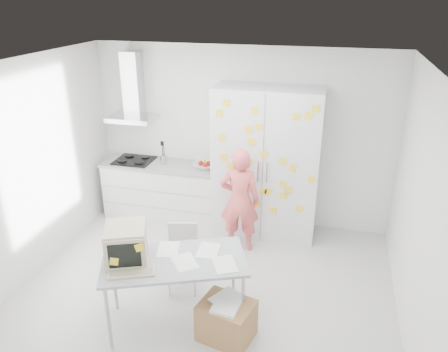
% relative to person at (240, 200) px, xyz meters
% --- Properties ---
extents(floor, '(4.50, 4.00, 0.02)m').
position_rel_person_xyz_m(floor, '(-0.19, -1.10, -0.76)').
color(floor, silver).
rests_on(floor, ground).
extents(walls, '(4.52, 4.01, 2.70)m').
position_rel_person_xyz_m(walls, '(-0.19, -0.38, 0.60)').
color(walls, white).
rests_on(walls, ground).
extents(ceiling, '(4.50, 4.00, 0.02)m').
position_rel_person_xyz_m(ceiling, '(-0.19, -1.10, 1.95)').
color(ceiling, white).
rests_on(ceiling, walls).
extents(counter_run, '(1.84, 0.63, 1.28)m').
position_rel_person_xyz_m(counter_run, '(-1.39, 0.60, -0.27)').
color(counter_run, white).
rests_on(counter_run, ground).
extents(range_hood, '(0.70, 0.48, 1.01)m').
position_rel_person_xyz_m(range_hood, '(-1.84, 0.74, 1.21)').
color(range_hood, silver).
rests_on(range_hood, walls).
extents(tall_cabinet, '(1.50, 0.68, 2.20)m').
position_rel_person_xyz_m(tall_cabinet, '(0.26, 0.57, 0.35)').
color(tall_cabinet, silver).
rests_on(tall_cabinet, ground).
extents(person, '(0.58, 0.42, 1.49)m').
position_rel_person_xyz_m(person, '(0.00, 0.00, 0.00)').
color(person, '#F05F5D').
rests_on(person, ground).
extents(desk, '(1.66, 1.26, 1.19)m').
position_rel_person_xyz_m(desk, '(-0.63, -1.73, 0.15)').
color(desk, '#989DA2').
rests_on(desk, ground).
extents(chair, '(0.45, 0.45, 0.83)m').
position_rel_person_xyz_m(chair, '(-0.47, -1.03, -0.28)').
color(chair, silver).
rests_on(chair, ground).
extents(cardboard_box, '(0.62, 0.54, 0.47)m').
position_rel_person_xyz_m(cardboard_box, '(0.26, -1.75, -0.52)').
color(cardboard_box, '#A27646').
rests_on(cardboard_box, ground).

